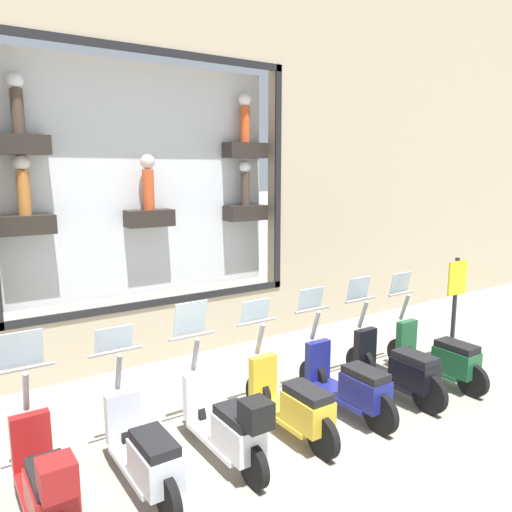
{
  "coord_description": "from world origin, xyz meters",
  "views": [
    {
      "loc": [
        -4.23,
        3.14,
        3.21
      ],
      "look_at": [
        1.66,
        -0.78,
        1.99
      ],
      "focal_mm": 35.0,
      "sensor_mm": 36.0,
      "label": 1
    }
  ],
  "objects": [
    {
      "name": "ground_plane",
      "position": [
        0.0,
        0.0,
        0.0
      ],
      "size": [
        120.0,
        120.0,
        0.0
      ],
      "primitive_type": "plane",
      "color": "gray"
    },
    {
      "name": "building_facade",
      "position": [
        3.6,
        0.0,
        4.8
      ],
      "size": [
        1.25,
        36.0,
        9.42
      ],
      "color": "tan",
      "rests_on": "ground_plane"
    },
    {
      "name": "scooter_green_0",
      "position": [
        0.22,
        -3.17,
        0.42
      ],
      "size": [
        1.8,
        0.61,
        1.58
      ],
      "color": "black",
      "rests_on": "ground_plane"
    },
    {
      "name": "scooter_black_1",
      "position": [
        0.22,
        -2.23,
        0.44
      ],
      "size": [
        1.81,
        0.61,
        1.62
      ],
      "color": "black",
      "rests_on": "ground_plane"
    },
    {
      "name": "scooter_navy_2",
      "position": [
        0.22,
        -1.29,
        0.44
      ],
      "size": [
        1.81,
        0.6,
        1.58
      ],
      "color": "black",
      "rests_on": "ground_plane"
    },
    {
      "name": "scooter_yellow_3",
      "position": [
        0.22,
        -0.35,
        0.43
      ],
      "size": [
        1.8,
        0.6,
        1.54
      ],
      "color": "black",
      "rests_on": "ground_plane"
    },
    {
      "name": "scooter_white_4",
      "position": [
        0.15,
        0.59,
        0.46
      ],
      "size": [
        1.79,
        0.6,
        1.66
      ],
      "color": "black",
      "rests_on": "ground_plane"
    },
    {
      "name": "scooter_silver_5",
      "position": [
        0.21,
        1.53,
        0.41
      ],
      "size": [
        1.79,
        0.6,
        1.51
      ],
      "color": "black",
      "rests_on": "ground_plane"
    },
    {
      "name": "scooter_red_6",
      "position": [
        0.15,
        2.47,
        0.47
      ],
      "size": [
        1.8,
        0.61,
        1.64
      ],
      "color": "black",
      "rests_on": "ground_plane"
    },
    {
      "name": "shop_sign_post",
      "position": [
        0.51,
        -3.9,
        1.0
      ],
      "size": [
        0.36,
        0.45,
        1.83
      ],
      "color": "#232326",
      "rests_on": "ground_plane"
    }
  ]
}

